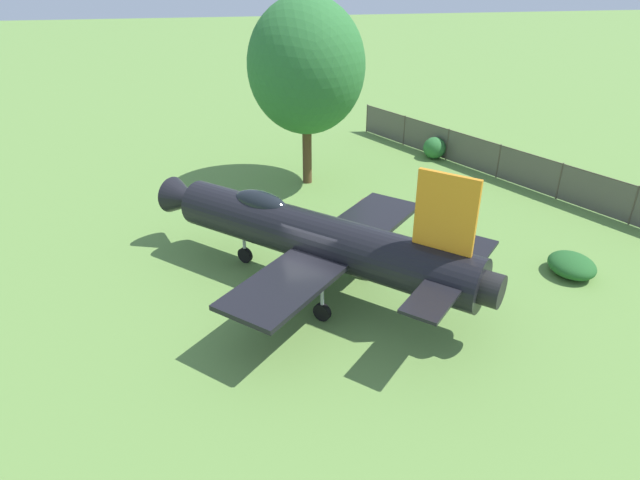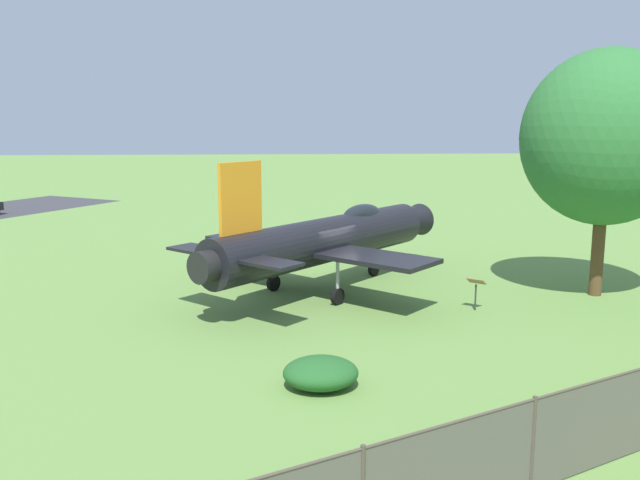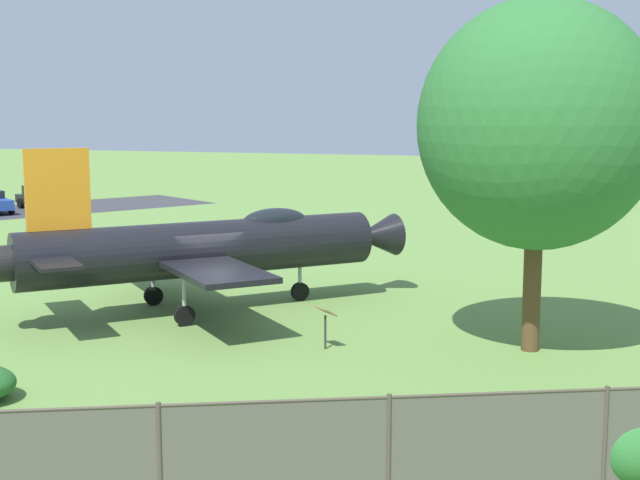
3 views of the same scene
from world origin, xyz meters
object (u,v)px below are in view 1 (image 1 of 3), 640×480
object	(u,v)px
display_jet	(310,235)
info_plaque	(364,203)
shade_tree	(306,67)
shrub_by_tree	(572,265)
shrub_near_fence	(434,148)

from	to	relation	value
display_jet	info_plaque	xyz separation A→B (m)	(-4.77, 3.14, -1.14)
display_jet	shade_tree	world-z (taller)	shade_tree
shade_tree	shrub_by_tree	distance (m)	14.53
info_plaque	shrub_near_fence	bearing A→B (deg)	140.65
shrub_by_tree	info_plaque	size ratio (longest dim) A/B	1.62
display_jet	info_plaque	size ratio (longest dim) A/B	9.84
shade_tree	info_plaque	size ratio (longest dim) A/B	7.85
display_jet	shrub_by_tree	xyz separation A→B (m)	(0.98, 9.52, -1.62)
shade_tree	shrub_by_tree	xyz separation A→B (m)	(10.80, 8.06, -5.42)
display_jet	shade_tree	xyz separation A→B (m)	(-9.82, 1.46, 3.80)
info_plaque	shade_tree	bearing A→B (deg)	-161.58
shrub_near_fence	shrub_by_tree	size ratio (longest dim) A/B	0.73
shrub_near_fence	info_plaque	bearing A→B (deg)	-39.35
display_jet	shrub_by_tree	distance (m)	9.70
shrub_near_fence	shade_tree	bearing A→B (deg)	-72.81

